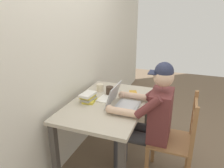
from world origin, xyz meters
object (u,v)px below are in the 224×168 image
at_px(seated_person, 149,116).
at_px(desk, 108,111).
at_px(laptop, 121,102).
at_px(landscape_photo_print, 133,92).
at_px(coffee_mug_white, 100,87).
at_px(coffee_mug_dark, 110,91).
at_px(wooden_chair, 176,141).
at_px(book_stack_main, 88,97).
at_px(computer_mouse, 137,96).

bearing_deg(seated_person, desk, 83.22).
bearing_deg(laptop, seated_person, -90.37).
height_order(laptop, landscape_photo_print, laptop).
relative_size(desk, seated_person, 0.96).
relative_size(coffee_mug_white, landscape_photo_print, 0.95).
height_order(coffee_mug_dark, landscape_photo_print, coffee_mug_dark).
bearing_deg(coffee_mug_dark, wooden_chair, -107.34).
height_order(wooden_chair, coffee_mug_dark, wooden_chair).
xyz_separation_m(laptop, book_stack_main, (-0.01, 0.37, -0.00)).
bearing_deg(seated_person, coffee_mug_dark, 64.34).
bearing_deg(wooden_chair, coffee_mug_white, 71.37).
bearing_deg(coffee_mug_white, book_stack_main, -178.92).
xyz_separation_m(desk, coffee_mug_white, (0.27, 0.21, 0.15)).
xyz_separation_m(laptop, coffee_mug_dark, (0.25, 0.22, -0.00)).
xyz_separation_m(seated_person, laptop, (0.00, 0.30, 0.11)).
relative_size(laptop, landscape_photo_print, 2.54).
height_order(seated_person, landscape_photo_print, seated_person).
bearing_deg(coffee_mug_white, coffee_mug_dark, -115.02).
height_order(wooden_chair, book_stack_main, wooden_chair).
xyz_separation_m(computer_mouse, coffee_mug_white, (0.03, 0.48, 0.03)).
xyz_separation_m(wooden_chair, computer_mouse, (0.29, 0.48, 0.30)).
bearing_deg(desk, laptop, -107.63).
distance_m(seated_person, coffee_mug_dark, 0.59).
xyz_separation_m(seated_person, coffee_mug_dark, (0.25, 0.52, 0.10)).
relative_size(wooden_chair, book_stack_main, 4.61).
relative_size(laptop, book_stack_main, 1.60).
distance_m(wooden_chair, book_stack_main, 1.01).
height_order(laptop, book_stack_main, laptop).
bearing_deg(seated_person, book_stack_main, 90.61).
distance_m(wooden_chair, laptop, 0.67).
relative_size(seated_person, wooden_chair, 1.32).
relative_size(seated_person, book_stack_main, 6.08).
distance_m(desk, computer_mouse, 0.37).
bearing_deg(laptop, book_stack_main, 91.39).
distance_m(laptop, landscape_photo_print, 0.42).
height_order(coffee_mug_dark, book_stack_main, coffee_mug_dark).
distance_m(desk, wooden_chair, 0.77).
distance_m(coffee_mug_white, book_stack_main, 0.33).
bearing_deg(landscape_photo_print, book_stack_main, 116.60).
bearing_deg(coffee_mug_white, seated_person, -115.52).
xyz_separation_m(laptop, landscape_photo_print, (0.42, -0.01, -0.05)).
bearing_deg(coffee_mug_dark, laptop, -137.88).
bearing_deg(book_stack_main, wooden_chair, -89.57).
distance_m(wooden_chair, computer_mouse, 0.63).
bearing_deg(computer_mouse, seated_person, -145.07).
height_order(desk, laptop, laptop).
relative_size(laptop, coffee_mug_dark, 2.64).
bearing_deg(seated_person, wooden_chair, -90.00).
relative_size(wooden_chair, landscape_photo_print, 7.32).
relative_size(seated_person, landscape_photo_print, 9.67).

